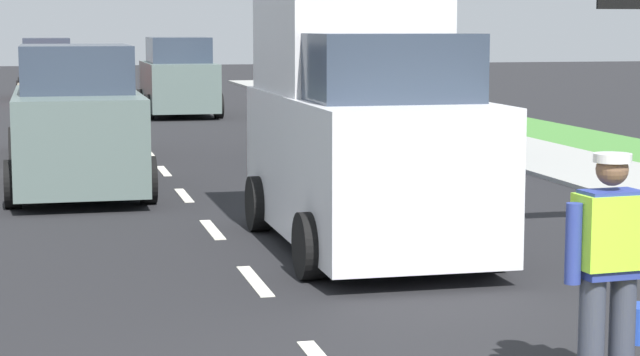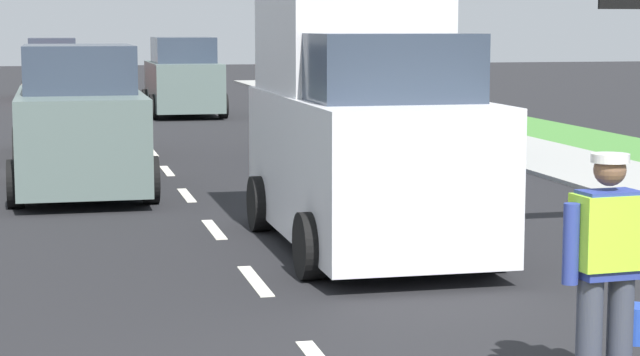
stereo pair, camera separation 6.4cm
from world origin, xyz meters
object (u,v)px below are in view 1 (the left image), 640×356
(car_oncoming_second, at_px, (62,107))
(car_oncoming_third, at_px, (47,70))
(delivery_truck, at_px, (360,106))
(car_oncoming_lead, at_px, (77,124))
(car_parked_far, at_px, (372,104))
(car_outgoing_far, at_px, (178,79))
(road_worker, at_px, (611,261))

(car_oncoming_second, relative_size, car_oncoming_third, 0.93)
(delivery_truck, relative_size, car_oncoming_second, 1.17)
(delivery_truck, relative_size, car_oncoming_lead, 1.06)
(car_oncoming_second, height_order, car_oncoming_third, car_oncoming_third)
(car_oncoming_third, relative_size, car_oncoming_lead, 0.96)
(car_parked_far, distance_m, car_oncoming_third, 21.30)
(car_outgoing_far, bearing_deg, road_worker, -89.84)
(delivery_truck, height_order, car_oncoming_third, delivery_truck)
(delivery_truck, bearing_deg, car_oncoming_second, 107.00)
(delivery_truck, distance_m, car_outgoing_far, 19.91)
(road_worker, distance_m, car_outgoing_far, 25.55)
(car_outgoing_far, relative_size, car_oncoming_lead, 0.94)
(car_oncoming_second, bearing_deg, delivery_truck, -73.00)
(car_parked_far, relative_size, car_oncoming_lead, 0.94)
(car_outgoing_far, distance_m, car_oncoming_second, 10.11)
(car_parked_far, bearing_deg, delivery_truck, -106.69)
(car_oncoming_second, height_order, car_oncoming_lead, car_oncoming_lead)
(road_worker, relative_size, car_parked_far, 0.41)
(car_outgoing_far, bearing_deg, car_oncoming_third, 111.61)
(delivery_truck, distance_m, car_oncoming_lead, 5.98)
(road_worker, height_order, car_parked_far, car_parked_far)
(car_parked_far, relative_size, car_oncoming_second, 1.04)
(car_parked_far, bearing_deg, car_oncoming_second, 160.88)
(road_worker, bearing_deg, car_oncoming_lead, 106.85)
(road_worker, height_order, car_oncoming_third, car_oncoming_third)
(car_oncoming_lead, bearing_deg, car_oncoming_third, 90.86)
(road_worker, distance_m, delivery_truck, 5.70)
(delivery_truck, xyz_separation_m, car_outgoing_far, (0.16, 19.90, -0.59))
(road_worker, xyz_separation_m, car_oncoming_lead, (-3.26, 10.78, 0.11))
(car_oncoming_second, distance_m, car_oncoming_lead, 5.23)
(road_worker, distance_m, car_oncoming_third, 34.69)
(road_worker, relative_size, car_oncoming_lead, 0.38)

